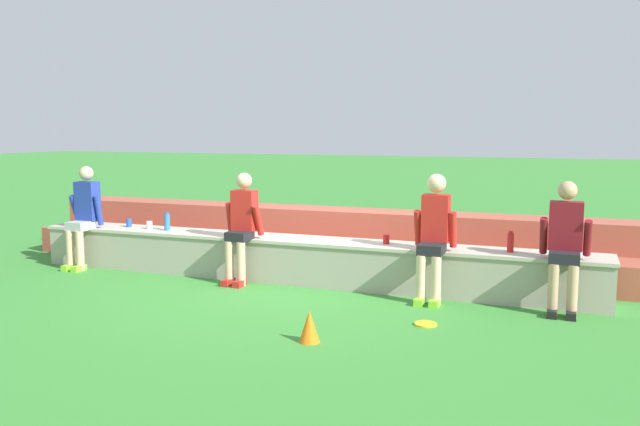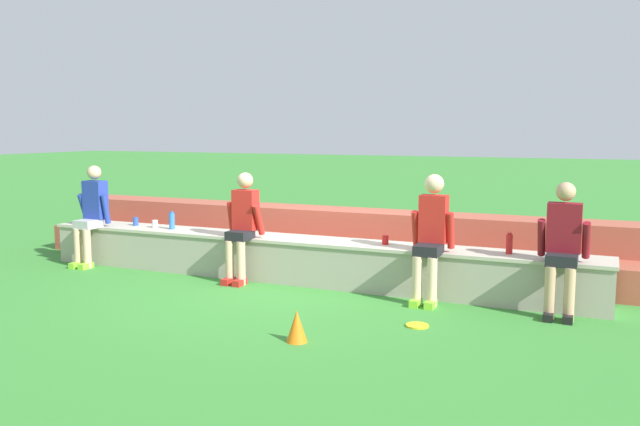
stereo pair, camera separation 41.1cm
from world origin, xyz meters
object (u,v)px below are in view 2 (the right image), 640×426
Objects in this scene: person_far_left at (91,213)px; plastic_cup_middle at (155,224)px; water_bottle_near_left at (509,244)px; water_bottle_center_gap at (172,221)px; frisbee at (417,325)px; sports_cone at (297,326)px; person_center at (431,234)px; person_left_of_center at (242,224)px; plastic_cup_left_end at (385,240)px; plastic_cup_right_end at (136,221)px; person_right_of_center at (563,245)px.

plastic_cup_middle is (0.89, 0.30, -0.15)m from person_far_left.
water_bottle_center_gap is (-4.62, -0.02, 0.00)m from water_bottle_near_left.
frisbee is 1.29m from sports_cone.
person_far_left is 6.25× the size of frisbee.
person_center reaches higher than water_bottle_near_left.
frisbee is at bearing -11.17° from person_far_left.
person_left_of_center is 2.65m from sports_cone.
plastic_cup_middle is (-4.92, -0.00, -0.06)m from water_bottle_near_left.
plastic_cup_middle is at bearing -179.78° from plastic_cup_left_end.
person_center is 5.94× the size of water_bottle_near_left.
person_center is 4.84× the size of sports_cone.
plastic_cup_right_end reaches higher than frisbee.
person_far_left is 13.22× the size of plastic_cup_middle.
water_bottle_near_left is at bearing 19.65° from person_center.
person_left_of_center is at bearing -10.63° from plastic_cup_middle.
plastic_cup_right_end is at bearing 148.46° from sports_cone.
person_left_of_center is 5.75× the size of water_bottle_near_left.
plastic_cup_left_end is 3.84m from plastic_cup_right_end.
water_bottle_center_gap is 3.79m from sports_cone.
person_center is 1.42m from person_right_of_center.
plastic_cup_left_end is at bearing 0.55° from water_bottle_center_gap.
plastic_cup_middle is at bearing 18.42° from person_far_left.
person_left_of_center is 1.35m from water_bottle_center_gap.
person_far_left is 5.28m from frisbee.
frisbee is (3.92, -1.29, -0.67)m from water_bottle_center_gap.
person_center reaches higher than sports_cone.
plastic_cup_left_end is 0.38× the size of sports_cone.
plastic_cup_middle is at bearing -8.38° from plastic_cup_right_end.
person_far_left reaches higher than sports_cone.
person_right_of_center reaches higher than water_bottle_center_gap.
plastic_cup_middle is 0.47× the size of frisbee.
frisbee is (-1.28, -1.00, -0.75)m from person_right_of_center.
person_right_of_center is (6.40, -0.02, -0.01)m from person_far_left.
water_bottle_near_left is (-0.59, 0.32, -0.08)m from person_right_of_center.
person_right_of_center reaches higher than plastic_cup_middle.
water_bottle_center_gap is (-3.79, 0.28, -0.10)m from person_center.
plastic_cup_left_end is 1.05× the size of plastic_cup_middle.
person_far_left reaches higher than frisbee.
person_far_left reaches higher than person_right_of_center.
person_far_left is 6.40m from person_right_of_center.
plastic_cup_middle is 0.40m from plastic_cup_right_end.
person_center is 6.30× the size of frisbee.
plastic_cup_left_end is (-1.47, 0.01, -0.06)m from water_bottle_near_left.
person_left_of_center is at bearing -10.19° from plastic_cup_right_end.
person_center is (4.99, 0.00, 0.01)m from person_far_left.
water_bottle_near_left is at bearing 151.72° from person_right_of_center.
sports_cone is at bearing -31.54° from plastic_cup_right_end.
person_right_of_center reaches higher than person_left_of_center.
person_far_left is 5.77× the size of water_bottle_center_gap.
water_bottle_near_left is 2.79m from sports_cone.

